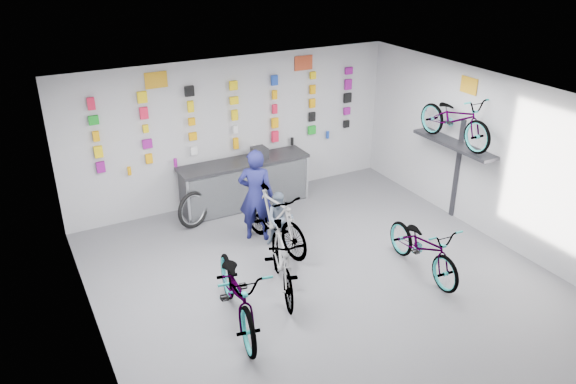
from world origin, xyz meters
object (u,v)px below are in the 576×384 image
bike_right (424,246)px  customer (280,219)px  bike_center (282,261)px  bike_service (274,219)px  bike_left (238,291)px  clerk (256,195)px  counter (245,184)px

bike_right → customer: customer is taller
bike_center → bike_service: (0.51, 1.28, 0.02)m
bike_left → clerk: size_ratio=1.20×
bike_service → customer: bearing=1.1°
counter → bike_left: bearing=-115.6°
counter → bike_right: (1.59, -3.66, -0.01)m
counter → bike_service: (-0.22, -1.77, 0.08)m
clerk → bike_left: bearing=91.7°
bike_service → customer: (0.13, 0.02, -0.05)m
bike_service → clerk: clerk is taller
bike_center → customer: bearing=81.4°
bike_right → bike_service: bearing=137.5°
bike_service → clerk: size_ratio=1.07×
bike_right → bike_service: size_ratio=0.98×
bike_service → counter: bearing=74.1°
bike_right → clerk: bearing=133.8°
bike_right → bike_left: bearing=-179.5°
bike_left → customer: bearing=58.1°
counter → customer: 1.75m
bike_left → bike_service: (1.44, 1.70, 0.01)m
bike_center → bike_right: bearing=2.6°
customer → clerk: bearing=151.1°
clerk → bike_right: bearing=162.9°
bike_left → clerk: (1.30, 2.14, 0.32)m
clerk → counter: bearing=-72.2°
bike_center → clerk: bearing=95.5°
bike_left → bike_right: 3.25m
bike_right → customer: (-1.68, 1.91, 0.03)m
bike_left → clerk: bearing=69.2°
bike_center → clerk: 1.78m
bike_left → customer: size_ratio=2.06×
bike_center → bike_service: bearing=85.7°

